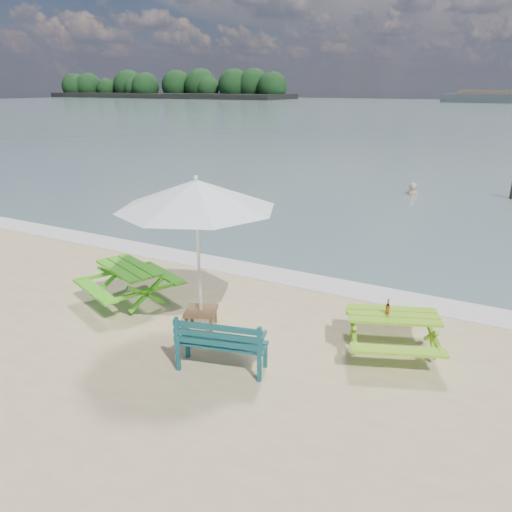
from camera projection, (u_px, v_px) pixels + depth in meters
The scene contains 10 objects.
sea at pixel (508, 113), 77.94m from camera, with size 300.00×300.00×0.00m, color slate.
foam_strip at pixel (303, 280), 11.09m from camera, with size 22.00×0.90×0.01m, color silver.
island_headland at pixel (166, 88), 172.24m from camera, with size 90.00×22.00×7.60m.
picnic_table_left at pixel (130, 285), 9.91m from camera, with size 2.08×2.17×0.74m.
picnic_table_right at pixel (392, 334), 8.02m from camera, with size 1.89×1.98×0.67m.
park_bench at pixel (222, 353), 7.56m from camera, with size 1.43×0.78×0.84m.
side_table at pixel (201, 318), 8.87m from camera, with size 0.71×0.71×0.35m.
patio_umbrella at pixel (196, 194), 8.15m from camera, with size 3.54×3.54×2.67m.
beer_bottle at pixel (388, 309), 7.88m from camera, with size 0.06×0.06×0.25m.
swimmer at pixel (411, 202), 19.90m from camera, with size 0.64×0.48×1.57m.
Camera 1 is at (3.99, -4.97, 4.11)m, focal length 35.00 mm.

